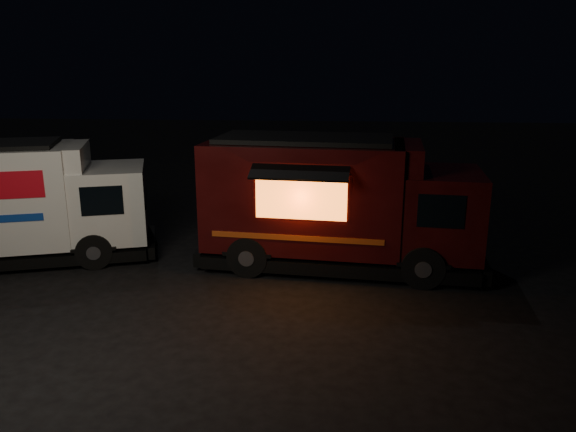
# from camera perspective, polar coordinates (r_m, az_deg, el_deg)

# --- Properties ---
(ground) EXTENTS (80.00, 80.00, 0.00)m
(ground) POSITION_cam_1_polar(r_m,az_deg,el_deg) (12.69, -11.33, -8.68)
(ground) COLOR black
(ground) RESTS_ON ground
(white_truck) EXTENTS (7.37, 4.36, 3.16)m
(white_truck) POSITION_cam_1_polar(r_m,az_deg,el_deg) (16.20, -26.05, 1.20)
(white_truck) COLOR white
(white_truck) RESTS_ON ground
(red_truck) EXTENTS (7.39, 3.34, 3.33)m
(red_truck) POSITION_cam_1_polar(r_m,az_deg,el_deg) (14.25, 5.45, 1.32)
(red_truck) COLOR #380A0A
(red_truck) RESTS_ON ground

